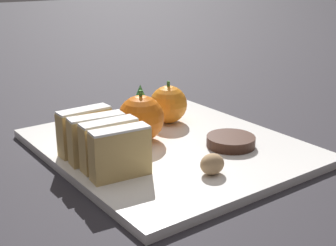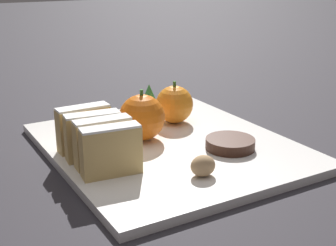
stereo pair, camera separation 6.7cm
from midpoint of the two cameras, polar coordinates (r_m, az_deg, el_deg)
ground_plane at (r=0.69m, az=2.81°, el=-3.37°), size 6.00×6.00×0.00m
serving_platter at (r=0.68m, az=2.81°, el=-2.90°), size 0.33×0.37×0.01m
stollen_slice_front at (r=0.57m, az=-3.61°, el=-3.49°), size 0.08×0.03×0.06m
stollen_slice_second at (r=0.60m, az=-4.74°, el=-2.42°), size 0.08×0.03×0.06m
stollen_slice_third at (r=0.62m, az=-6.20°, el=-1.53°), size 0.08×0.03×0.06m
stollen_slice_fourth at (r=0.65m, az=-7.34°, el=-0.67°), size 0.07×0.02×0.06m
orange_near at (r=0.76m, az=3.32°, el=2.24°), size 0.06×0.06×0.07m
orange_far at (r=0.68m, az=-0.39°, el=0.64°), size 0.07×0.07×0.08m
walnut at (r=0.58m, az=7.64°, el=-5.26°), size 0.03×0.03×0.03m
chocolate_cookie at (r=0.67m, az=10.47°, el=-2.54°), size 0.07×0.07×0.02m
evergreen_sprig at (r=0.81m, az=0.07°, el=2.95°), size 0.04×0.04×0.05m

